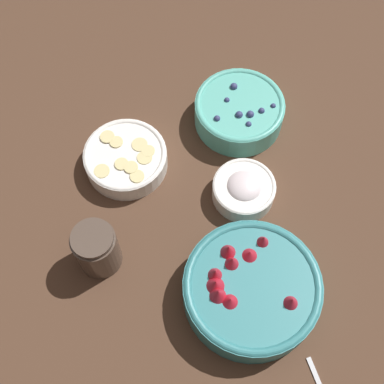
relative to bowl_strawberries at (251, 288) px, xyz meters
name	(u,v)px	position (x,y,z in m)	size (l,w,h in m)	color
ground_plane	(208,258)	(0.09, 0.05, -0.04)	(4.00, 4.00, 0.00)	#4C3323
bowl_strawberries	(251,288)	(0.00, 0.00, 0.00)	(0.23, 0.23, 0.09)	teal
bowl_blueberries	(239,111)	(0.35, -0.12, -0.01)	(0.18, 0.18, 0.07)	#56B7A8
bowl_bananas	(126,158)	(0.32, 0.13, -0.01)	(0.16, 0.16, 0.05)	white
bowl_cream	(244,189)	(0.19, -0.06, -0.01)	(0.12, 0.12, 0.05)	white
jar_chocolate	(97,249)	(0.15, 0.23, 0.01)	(0.08, 0.08, 0.11)	#4C3D33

